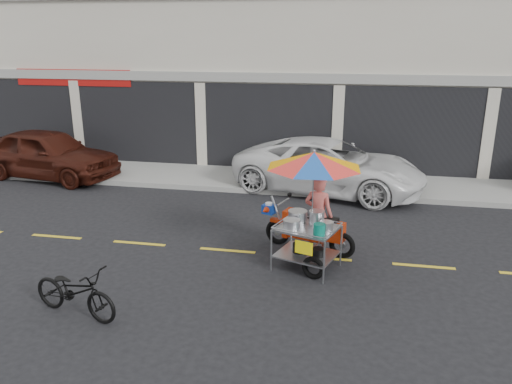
% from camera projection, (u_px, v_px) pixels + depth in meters
% --- Properties ---
extents(ground, '(90.00, 90.00, 0.00)m').
position_uv_depth(ground, '(322.00, 258.00, 10.23)').
color(ground, black).
extents(sidewalk, '(45.00, 3.00, 0.15)m').
position_uv_depth(sidewalk, '(334.00, 181.00, 15.36)').
color(sidewalk, gray).
rests_on(sidewalk, ground).
extents(shophouse_block, '(36.00, 8.11, 10.40)m').
position_uv_depth(shophouse_block, '(422.00, 39.00, 18.37)').
color(shophouse_block, beige).
rests_on(shophouse_block, ground).
extents(centerline, '(42.00, 0.10, 0.01)m').
position_uv_depth(centerline, '(322.00, 258.00, 10.23)').
color(centerline, gold).
rests_on(centerline, ground).
extents(maroon_sedan, '(4.87, 2.60, 1.58)m').
position_uv_depth(maroon_sedan, '(48.00, 154.00, 15.81)').
color(maroon_sedan, '#38130C').
rests_on(maroon_sedan, ground).
extents(white_pickup, '(5.88, 3.71, 1.51)m').
position_uv_depth(white_pickup, '(329.00, 166.00, 14.43)').
color(white_pickup, white).
rests_on(white_pickup, ground).
extents(near_bicycle, '(1.74, 0.97, 0.87)m').
position_uv_depth(near_bicycle, '(75.00, 291.00, 8.02)').
color(near_bicycle, black).
rests_on(near_bicycle, ground).
extents(food_vendor_rig, '(2.34, 2.37, 2.38)m').
position_uv_depth(food_vendor_rig, '(314.00, 191.00, 9.64)').
color(food_vendor_rig, black).
rests_on(food_vendor_rig, ground).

